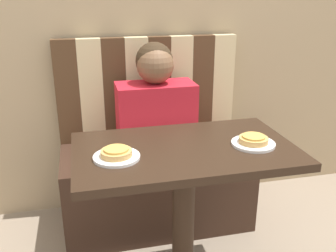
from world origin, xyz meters
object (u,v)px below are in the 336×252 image
object	(u,v)px
pizza_left	(116,152)
plate_left	(117,157)
person	(156,101)
pizza_right	(254,139)
plate_right	(253,144)

from	to	relation	value
pizza_left	plate_left	bearing A→B (deg)	-172.87
person	pizza_right	distance (m)	0.71
plate_right	plate_left	bearing A→B (deg)	180.00
person	pizza_right	size ratio (longest dim) A/B	5.01
plate_left	pizza_left	distance (m)	0.02
plate_left	pizza_left	world-z (taller)	pizza_left
plate_left	person	bearing A→B (deg)	65.97
plate_left	pizza_right	bearing A→B (deg)	0.00
plate_right	pizza_right	distance (m)	0.02
plate_left	plate_right	distance (m)	0.58
person	plate_right	size ratio (longest dim) A/B	3.35
person	plate_left	bearing A→B (deg)	-114.03
pizza_left	person	bearing A→B (deg)	65.97
plate_left	plate_right	bearing A→B (deg)	0.00
person	plate_right	bearing A→B (deg)	-65.97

